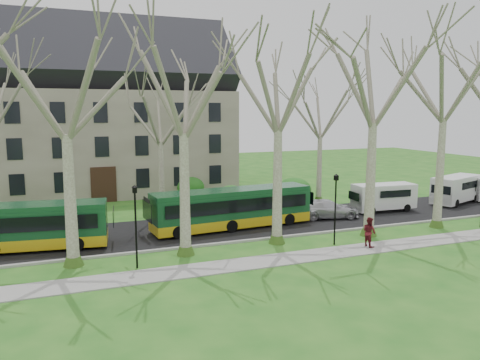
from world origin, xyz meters
name	(u,v)px	position (x,y,z in m)	size (l,w,h in m)	color
ground	(237,250)	(0.00, 0.00, 0.00)	(120.00, 120.00, 0.00)	#23621C
sidewalk	(254,263)	(0.00, -2.50, 0.03)	(70.00, 2.00, 0.06)	gray
road	(210,228)	(0.00, 5.50, 0.03)	(80.00, 8.00, 0.06)	black
curb	(229,243)	(0.00, 1.50, 0.07)	(80.00, 0.25, 0.14)	#A5A39E
building	(95,112)	(-6.00, 24.00, 8.07)	(26.50, 12.20, 16.00)	slate
tree_row_verge	(235,131)	(0.00, 0.30, 7.00)	(49.00, 7.00, 14.00)	gray
tree_row_far	(171,139)	(-1.33, 11.00, 6.00)	(33.00, 7.00, 12.00)	gray
lamp_row	(244,211)	(0.00, -1.00, 2.57)	(36.22, 0.22, 4.30)	black
hedges	(125,198)	(-4.67, 14.00, 1.00)	(30.60, 8.60, 2.00)	#2F641C
bus_lead	(7,227)	(-12.58, 4.62, 1.46)	(11.19, 2.33, 2.80)	#144625
bus_follow	(232,208)	(1.51, 4.95, 1.47)	(11.29, 2.35, 2.82)	#144625
sedan	(328,209)	(9.30, 5.19, 0.77)	(1.98, 4.87, 1.41)	silver
van_a	(384,198)	(14.87, 5.71, 1.17)	(5.08, 1.85, 2.22)	silver
van_b	(456,190)	(22.93, 6.11, 1.26)	(5.50, 2.00, 2.40)	silver
pedestrian_b	(369,232)	(7.63, -2.24, 0.96)	(0.87, 0.68, 1.79)	#5C151C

